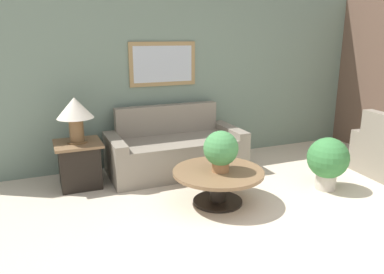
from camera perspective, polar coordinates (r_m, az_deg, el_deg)
The scene contains 8 objects.
ground_plane at distance 3.93m, azimuth 20.53°, elevation -15.55°, with size 20.00×20.00×0.00m, color beige.
wall_back at distance 6.03m, azimuth 1.21°, elevation 9.10°, with size 7.65×0.09×2.60m.
couch_main at distance 5.51m, azimuth -2.59°, elevation -2.10°, with size 1.95×0.93×0.93m.
coffee_table at distance 4.48m, azimuth 4.00°, elevation -6.44°, with size 1.08×1.08×0.41m.
side_table at distance 5.18m, azimuth -16.79°, elevation -3.93°, with size 0.60×0.60×0.60m.
table_lamp at distance 5.00m, azimuth -17.40°, elevation 3.72°, with size 0.47×0.47×0.59m.
potted_plant_on_table at distance 4.33m, azimuth 4.41°, elevation -1.92°, with size 0.41×0.41×0.48m.
potted_plant_floor at distance 5.13m, azimuth 19.99°, elevation -3.32°, with size 0.53×0.53×0.69m.
Camera 1 is at (-2.44, -2.39, 1.95)m, focal length 35.00 mm.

